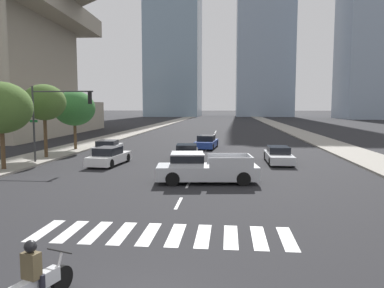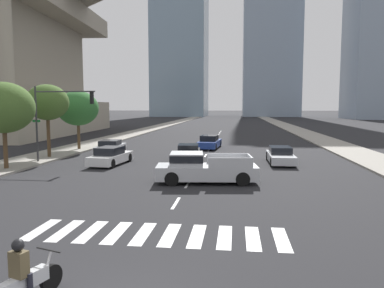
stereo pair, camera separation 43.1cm
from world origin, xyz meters
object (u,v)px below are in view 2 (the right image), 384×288
(sedan_black_2, at_px, (188,152))
(street_tree_second, at_px, (47,103))
(sedan_silver_0, at_px, (280,156))
(traffic_signal_far, at_px, (58,110))
(motorcycle_trailing, at_px, (23,279))
(sedan_blue_3, at_px, (210,142))
(street_tree_nearest, at_px, (3,108))
(pickup_truck, at_px, (202,168))
(street_tree_third, at_px, (78,108))
(sedan_silver_4, at_px, (111,147))
(sedan_white_1, at_px, (111,156))

(sedan_black_2, bearing_deg, street_tree_second, 88.80)
(sedan_silver_0, relative_size, traffic_signal_far, 0.86)
(sedan_silver_0, xyz_separation_m, sedan_black_2, (-7.06, 1.17, -0.00))
(motorcycle_trailing, relative_size, sedan_black_2, 0.45)
(sedan_blue_3, bearing_deg, sedan_silver_0, -141.62)
(motorcycle_trailing, bearing_deg, street_tree_nearest, 52.39)
(pickup_truck, xyz_separation_m, sedan_silver_0, (5.18, 7.74, -0.24))
(sedan_black_2, height_order, street_tree_third, street_tree_third)
(pickup_truck, height_order, sedan_blue_3, pickup_truck)
(sedan_black_2, xyz_separation_m, sedan_silver_4, (-7.34, 2.66, 0.01))
(sedan_white_1, bearing_deg, street_tree_nearest, 123.74)
(sedan_blue_3, bearing_deg, traffic_signal_far, 143.36)
(street_tree_nearest, bearing_deg, pickup_truck, -10.30)
(traffic_signal_far, relative_size, street_tree_nearest, 0.98)
(street_tree_second, bearing_deg, street_tree_third, 90.00)
(sedan_silver_0, bearing_deg, sedan_blue_3, -147.76)
(traffic_signal_far, height_order, street_tree_second, street_tree_second)
(street_tree_nearest, bearing_deg, sedan_black_2, 29.88)
(sedan_black_2, relative_size, sedan_silver_4, 1.00)
(traffic_signal_far, height_order, street_tree_third, street_tree_third)
(motorcycle_trailing, xyz_separation_m, sedan_blue_3, (1.80, 30.18, 0.03))
(sedan_blue_3, height_order, traffic_signal_far, traffic_signal_far)
(motorcycle_trailing, bearing_deg, sedan_black_2, 16.34)
(traffic_signal_far, bearing_deg, sedan_silver_0, 7.32)
(traffic_signal_far, bearing_deg, sedan_silver_4, 72.82)
(sedan_silver_4, relative_size, traffic_signal_far, 0.81)
(sedan_silver_0, xyz_separation_m, traffic_signal_far, (-16.24, -2.08, 3.42))
(motorcycle_trailing, bearing_deg, sedan_blue_3, 14.68)
(sedan_black_2, bearing_deg, sedan_blue_3, -13.20)
(street_tree_nearest, bearing_deg, sedan_white_1, 28.09)
(traffic_signal_far, xyz_separation_m, street_tree_nearest, (-2.15, -3.25, 0.15))
(pickup_truck, xyz_separation_m, traffic_signal_far, (-11.06, 5.65, 3.17))
(sedan_white_1, height_order, sedan_silver_4, sedan_white_1)
(street_tree_nearest, relative_size, street_tree_third, 1.02)
(pickup_truck, height_order, sedan_silver_4, pickup_truck)
(traffic_signal_far, relative_size, street_tree_third, 1.00)
(sedan_black_2, relative_size, street_tree_second, 0.77)
(motorcycle_trailing, height_order, street_tree_nearest, street_tree_nearest)
(motorcycle_trailing, xyz_separation_m, pickup_truck, (2.56, 13.21, 0.23))
(motorcycle_trailing, distance_m, traffic_signal_far, 20.97)
(sedan_black_2, height_order, street_tree_nearest, street_tree_nearest)
(sedan_silver_0, height_order, sedan_black_2, sedan_black_2)
(sedan_silver_0, relative_size, sedan_blue_3, 0.99)
(pickup_truck, relative_size, street_tree_second, 0.98)
(traffic_signal_far, xyz_separation_m, street_tree_second, (-2.15, 2.46, 0.55))
(sedan_silver_0, distance_m, street_tree_nearest, 19.48)
(motorcycle_trailing, distance_m, street_tree_nearest, 19.23)
(pickup_truck, relative_size, sedan_silver_4, 1.27)
(motorcycle_trailing, height_order, sedan_white_1, motorcycle_trailing)
(sedan_silver_4, bearing_deg, traffic_signal_far, 158.80)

